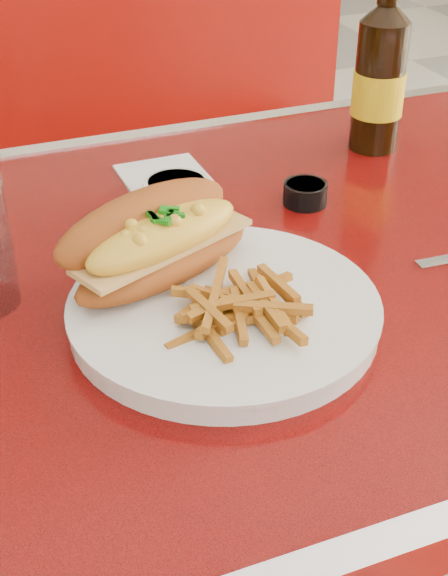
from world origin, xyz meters
name	(u,v)px	position (x,y,z in m)	size (l,w,h in m)	color
diner_table	(276,363)	(0.00, 0.00, 0.61)	(1.23, 0.83, 0.77)	red
booth_bench_far	(121,267)	(0.00, 0.81, 0.29)	(1.20, 0.51, 0.90)	maroon
dinner_plate	(224,311)	(-0.11, -0.10, 0.78)	(0.33, 0.33, 0.02)	white
mac_hoagie	(157,239)	(-0.15, -0.03, 0.83)	(0.24, 0.18, 0.10)	#A44F1A
fries_pile	(242,301)	(-0.10, -0.13, 0.81)	(0.11, 0.10, 0.03)	#C37821
fork	(286,283)	(-0.04, -0.09, 0.79)	(0.05, 0.13, 0.00)	silver
gravy_ramekin	(177,196)	(-0.08, 0.13, 0.79)	(0.09, 0.09, 0.05)	white
sauce_cup_right	(305,192)	(0.08, 0.10, 0.79)	(0.06, 0.06, 0.03)	black
beer_bottle	(380,74)	(0.25, 0.23, 0.88)	(0.09, 0.09, 0.29)	black
paper_napkin	(164,176)	(-0.06, 0.24, 0.77)	(0.11, 0.11, 0.00)	white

